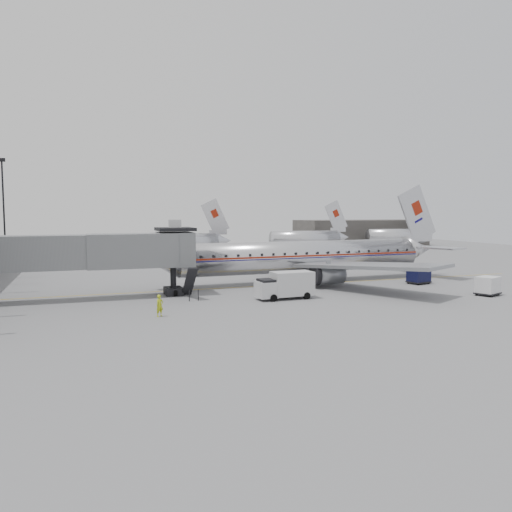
# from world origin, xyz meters

# --- Properties ---
(ground) EXTENTS (160.00, 160.00, 0.00)m
(ground) POSITION_xyz_m (0.00, 0.00, 0.00)
(ground) COLOR slate
(ground) RESTS_ON ground
(hangar) EXTENTS (30.00, 12.00, 6.00)m
(hangar) POSITION_xyz_m (45.00, 60.00, 3.00)
(hangar) COLOR #373432
(hangar) RESTS_ON ground
(apron_line) EXTENTS (60.00, 0.15, 0.01)m
(apron_line) POSITION_xyz_m (3.00, 6.00, 0.01)
(apron_line) COLOR gold
(apron_line) RESTS_ON ground
(jet_bridge) EXTENTS (21.00, 6.20, 7.10)m
(jet_bridge) POSITION_xyz_m (-16.66, 3.67, 4.18)
(jet_bridge) COLOR slate
(jet_bridge) RESTS_ON ground
(distant_aircraft_near) EXTENTS (16.39, 3.20, 10.26)m
(distant_aircraft_near) POSITION_xyz_m (-1.79, 42.00, 2.73)
(distant_aircraft_near) COLOR silver
(distant_aircraft_near) RESTS_ON ground
(distant_aircraft_mid) EXTENTS (16.39, 3.20, 10.26)m
(distant_aircraft_mid) POSITION_xyz_m (24.21, 46.00, 2.73)
(distant_aircraft_mid) COLOR silver
(distant_aircraft_mid) RESTS_ON ground
(distant_aircraft_far) EXTENTS (16.39, 3.20, 10.26)m
(distant_aircraft_far) POSITION_xyz_m (48.21, 50.00, 2.73)
(distant_aircraft_far) COLOR silver
(distant_aircraft_far) RESTS_ON ground
(airliner) EXTENTS (35.57, 32.93, 11.25)m
(airliner) POSITION_xyz_m (6.71, 7.75, 2.83)
(airliner) COLOR silver
(airliner) RESTS_ON ground
(service_van) EXTENTS (5.27, 2.26, 2.44)m
(service_van) POSITION_xyz_m (-0.17, -2.00, 1.28)
(service_van) COLOR silver
(service_van) RESTS_ON ground
(baggage_cart_navy) EXTENTS (2.61, 2.21, 1.79)m
(baggage_cart_navy) POSITION_xyz_m (17.27, 2.00, 0.95)
(baggage_cart_navy) COLOR black
(baggage_cart_navy) RESTS_ON ground
(baggage_cart_white) EXTENTS (2.72, 2.41, 1.76)m
(baggage_cart_white) POSITION_xyz_m (18.57, -6.50, 0.94)
(baggage_cart_white) COLOR silver
(baggage_cart_white) RESTS_ON ground
(ramp_worker) EXTENTS (0.72, 0.63, 1.65)m
(ramp_worker) POSITION_xyz_m (-12.00, -6.00, 0.83)
(ramp_worker) COLOR #A9BB16
(ramp_worker) RESTS_ON ground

